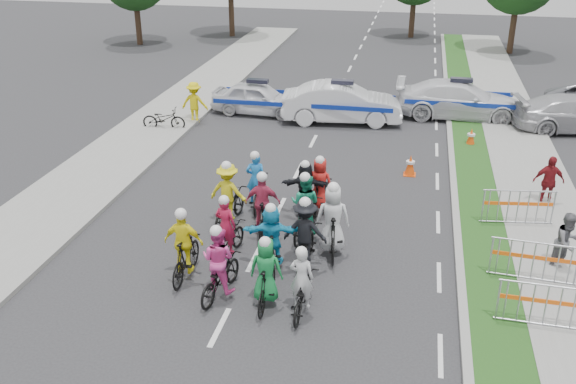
% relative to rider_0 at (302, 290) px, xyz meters
% --- Properties ---
extents(ground, '(90.00, 90.00, 0.00)m').
position_rel_rider_0_xyz_m(ground, '(-1.61, -0.90, -0.56)').
color(ground, '#28282B').
rests_on(ground, ground).
extents(curb_right, '(0.20, 60.00, 0.12)m').
position_rel_rider_0_xyz_m(curb_right, '(3.49, 4.10, -0.50)').
color(curb_right, gray).
rests_on(curb_right, ground).
extents(grass_strip, '(1.20, 60.00, 0.11)m').
position_rel_rider_0_xyz_m(grass_strip, '(4.19, 4.10, -0.51)').
color(grass_strip, '#204B18').
rests_on(grass_strip, ground).
extents(sidewalk_right, '(2.40, 60.00, 0.13)m').
position_rel_rider_0_xyz_m(sidewalk_right, '(5.99, 4.10, -0.50)').
color(sidewalk_right, gray).
rests_on(sidewalk_right, ground).
extents(sidewalk_left, '(3.00, 60.00, 0.13)m').
position_rel_rider_0_xyz_m(sidewalk_left, '(-8.11, 4.10, -0.50)').
color(sidewalk_left, gray).
rests_on(sidewalk_left, ground).
extents(rider_0, '(0.61, 1.67, 1.70)m').
position_rel_rider_0_xyz_m(rider_0, '(0.00, 0.00, 0.00)').
color(rider_0, black).
rests_on(rider_0, ground).
extents(rider_1, '(0.74, 1.68, 1.76)m').
position_rel_rider_0_xyz_m(rider_1, '(-0.82, 0.13, 0.13)').
color(rider_1, black).
rests_on(rider_1, ground).
extents(rider_2, '(0.94, 1.89, 1.84)m').
position_rel_rider_0_xyz_m(rider_2, '(-1.96, 0.29, 0.12)').
color(rider_2, black).
rests_on(rider_2, ground).
extents(rider_3, '(0.95, 1.80, 1.89)m').
position_rel_rider_0_xyz_m(rider_3, '(-2.98, 0.86, 0.16)').
color(rider_3, black).
rests_on(rider_3, ground).
extents(rider_4, '(1.08, 1.90, 1.93)m').
position_rel_rider_0_xyz_m(rider_4, '(-0.28, 1.94, 0.18)').
color(rider_4, black).
rests_on(rider_4, ground).
extents(rider_5, '(1.48, 1.77, 1.79)m').
position_rel_rider_0_xyz_m(rider_5, '(-1.07, 1.72, 0.19)').
color(rider_5, black).
rests_on(rider_5, ground).
extents(rider_6, '(0.93, 1.82, 1.77)m').
position_rel_rider_0_xyz_m(rider_6, '(-2.30, 2.00, 0.02)').
color(rider_6, black).
rests_on(rider_6, ground).
extents(rider_7, '(0.93, 2.00, 2.04)m').
position_rel_rider_0_xyz_m(rider_7, '(0.29, 2.71, 0.22)').
color(rider_7, black).
rests_on(rider_7, ground).
extents(rider_8, '(0.91, 1.95, 1.91)m').
position_rel_rider_0_xyz_m(rider_8, '(-0.56, 3.51, 0.14)').
color(rider_8, black).
rests_on(rider_8, ground).
extents(rider_9, '(0.98, 1.83, 1.88)m').
position_rel_rider_0_xyz_m(rider_9, '(-1.68, 3.38, 0.16)').
color(rider_9, black).
rests_on(rider_9, ground).
extents(rider_10, '(1.14, 1.96, 1.93)m').
position_rel_rider_0_xyz_m(rider_10, '(-2.77, 3.81, 0.18)').
color(rider_10, black).
rests_on(rider_10, ground).
extents(rider_11, '(1.43, 1.71, 1.75)m').
position_rel_rider_0_xyz_m(rider_11, '(-0.78, 4.73, 0.18)').
color(rider_11, black).
rests_on(rider_11, ground).
extents(rider_12, '(0.91, 1.87, 1.83)m').
position_rel_rider_0_xyz_m(rider_12, '(-2.28, 4.98, 0.04)').
color(rider_12, black).
rests_on(rider_12, ground).
extents(rider_13, '(0.82, 1.77, 1.81)m').
position_rel_rider_0_xyz_m(rider_13, '(-0.41, 5.02, 0.14)').
color(rider_13, black).
rests_on(rider_13, ground).
extents(police_car_0, '(4.05, 1.87, 1.34)m').
position_rel_rider_0_xyz_m(police_car_0, '(-4.52, 14.13, 0.11)').
color(police_car_0, silver).
rests_on(police_car_0, ground).
extents(police_car_1, '(5.03, 2.25, 1.60)m').
position_rel_rider_0_xyz_m(police_car_1, '(-0.87, 13.68, 0.24)').
color(police_car_1, silver).
rests_on(police_car_1, ground).
extents(police_car_2, '(5.29, 2.17, 1.53)m').
position_rel_rider_0_xyz_m(police_car_2, '(3.87, 15.28, 0.20)').
color(police_car_2, silver).
rests_on(police_car_2, ground).
extents(civilian_sedan, '(5.08, 2.71, 1.40)m').
position_rel_rider_0_xyz_m(civilian_sedan, '(8.31, 14.40, 0.14)').
color(civilian_sedan, '#B2B2B7').
rests_on(civilian_sedan, ground).
extents(spectator_1, '(0.95, 0.91, 1.54)m').
position_rel_rider_0_xyz_m(spectator_1, '(5.96, 3.06, 0.20)').
color(spectator_1, '#5B5C61').
rests_on(spectator_1, ground).
extents(spectator_2, '(0.97, 0.53, 1.58)m').
position_rel_rider_0_xyz_m(spectator_2, '(6.11, 6.85, 0.22)').
color(spectator_2, maroon).
rests_on(spectator_2, ground).
extents(marshal_hiviz, '(1.10, 0.64, 1.69)m').
position_rel_rider_0_xyz_m(marshal_hiviz, '(-6.76, 12.41, 0.28)').
color(marshal_hiviz, '#D6C30B').
rests_on(marshal_hiviz, ground).
extents(barrier_0, '(2.02, 0.58, 1.12)m').
position_rel_rider_0_xyz_m(barrier_0, '(5.09, 0.38, -0.00)').
color(barrier_0, '#A5A8AD').
rests_on(barrier_0, ground).
extents(barrier_1, '(2.03, 0.66, 1.12)m').
position_rel_rider_0_xyz_m(barrier_1, '(5.09, 2.25, -0.00)').
color(barrier_1, '#A5A8AD').
rests_on(barrier_1, ground).
extents(barrier_2, '(2.05, 0.77, 1.12)m').
position_rel_rider_0_xyz_m(barrier_2, '(5.09, 5.24, -0.00)').
color(barrier_2, '#A5A8AD').
rests_on(barrier_2, ground).
extents(cone_0, '(0.40, 0.40, 0.70)m').
position_rel_rider_0_xyz_m(cone_0, '(2.09, 8.48, -0.22)').
color(cone_0, '#F24C0C').
rests_on(cone_0, ground).
extents(cone_1, '(0.40, 0.40, 0.70)m').
position_rel_rider_0_xyz_m(cone_1, '(4.21, 11.74, -0.22)').
color(cone_1, '#F24C0C').
rests_on(cone_1, ground).
extents(parked_bike, '(1.77, 0.76, 0.90)m').
position_rel_rider_0_xyz_m(parked_bike, '(-7.66, 11.25, -0.11)').
color(parked_bike, black).
rests_on(parked_bike, ground).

